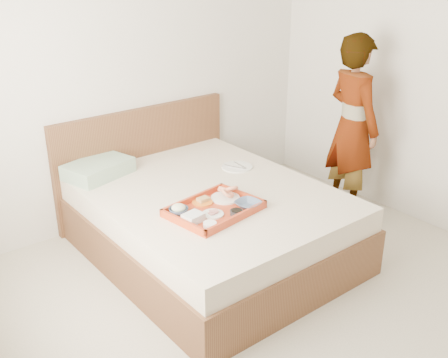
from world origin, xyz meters
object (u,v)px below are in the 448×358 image
tray (214,208)px  dinner_plate (237,167)px  bed (211,223)px  person (352,127)px

tray → dinner_plate: bearing=31.1°
bed → tray: bearing=-122.6°
bed → tray: tray is taller
dinner_plate → person: person is taller
person → dinner_plate: bearing=80.3°
bed → person: 1.52m
bed → person: (1.41, -0.15, 0.52)m
bed → person: bearing=-6.0°
bed → tray: size_ratio=3.32×
bed → dinner_plate: (0.45, 0.24, 0.27)m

